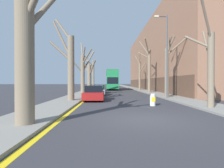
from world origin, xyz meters
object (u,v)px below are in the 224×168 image
at_px(street_tree_left_2, 83,71).
at_px(parked_car_0, 94,93).
at_px(street_tree_left_1, 70,64).
at_px(street_tree_right_0, 210,65).
at_px(street_tree_left_0, 26,43).
at_px(street_tree_right_1, 168,69).
at_px(street_tree_right_2, 149,68).
at_px(lamp_post, 166,53).
at_px(double_decker_bus, 112,79).
at_px(parked_car_1, 98,90).
at_px(parked_car_2, 100,89).
at_px(street_tree_right_3, 140,75).
at_px(street_tree_left_4, 93,74).
at_px(street_tree_left_3, 89,76).
at_px(traffic_bollard, 153,100).

distance_m(street_tree_left_2, parked_car_0, 7.64).
relative_size(street_tree_left_1, street_tree_right_0, 1.11).
relative_size(street_tree_left_0, parked_car_0, 1.63).
xyz_separation_m(street_tree_left_2, street_tree_right_1, (10.16, -4.17, -0.03)).
height_order(street_tree_right_2, lamp_post, lamp_post).
xyz_separation_m(street_tree_left_2, street_tree_right_2, (10.00, 4.41, 0.72)).
bearing_deg(lamp_post, double_decker_bus, 103.03).
xyz_separation_m(street_tree_left_0, street_tree_left_2, (-0.20, 16.82, -0.04)).
relative_size(parked_car_1, parked_car_2, 1.01).
height_order(street_tree_left_2, street_tree_right_3, street_tree_right_3).
bearing_deg(street_tree_right_1, street_tree_left_0, -128.21).
bearing_deg(parked_car_0, double_decker_bus, 84.47).
bearing_deg(street_tree_right_2, lamp_post, -92.93).
xyz_separation_m(street_tree_left_4, street_tree_right_3, (10.19, -4.37, -0.40)).
bearing_deg(street_tree_left_1, street_tree_right_0, -25.31).
bearing_deg(street_tree_left_3, street_tree_right_0, -64.03).
bearing_deg(lamp_post, parked_car_0, -169.63).
relative_size(street_tree_right_3, traffic_bollard, 8.80).
height_order(street_tree_left_1, parked_car_1, street_tree_left_1).
xyz_separation_m(street_tree_left_1, street_tree_left_4, (-0.01, 25.01, 0.38)).
bearing_deg(street_tree_right_2, street_tree_right_0, -90.03).
bearing_deg(street_tree_left_2, street_tree_right_3, 51.83).
bearing_deg(street_tree_left_2, street_tree_right_0, -51.54).
xyz_separation_m(street_tree_right_1, parked_car_1, (-8.08, 3.82, -2.58)).
relative_size(street_tree_right_1, parked_car_1, 1.64).
relative_size(street_tree_left_0, street_tree_right_0, 0.98).
bearing_deg(street_tree_left_4, parked_car_1, -82.91).
height_order(street_tree_left_2, street_tree_right_0, street_tree_left_2).
bearing_deg(street_tree_left_0, lamp_post, 50.54).
relative_size(street_tree_right_1, traffic_bollard, 7.78).
height_order(street_tree_left_0, street_tree_right_1, street_tree_right_1).
height_order(street_tree_left_2, lamp_post, lamp_post).
distance_m(street_tree_right_3, traffic_bollard, 24.21).
relative_size(street_tree_left_2, traffic_bollard, 8.31).
bearing_deg(double_decker_bus, street_tree_left_0, -97.09).
relative_size(street_tree_right_2, double_decker_bus, 0.84).
bearing_deg(street_tree_right_1, street_tree_left_4, 115.65).
distance_m(street_tree_left_4, lamp_post, 24.70).
distance_m(street_tree_right_3, parked_car_1, 15.65).
xyz_separation_m(street_tree_left_1, traffic_bollard, (6.78, -3.15, -2.92)).
distance_m(street_tree_left_0, street_tree_left_2, 16.82).
bearing_deg(street_tree_left_0, street_tree_right_0, 23.42).
bearing_deg(lamp_post, street_tree_right_3, 88.15).
bearing_deg(parked_car_2, street_tree_right_1, -48.69).
distance_m(street_tree_left_4, traffic_bollard, 29.16).
bearing_deg(parked_car_0, street_tree_left_4, 95.18).
relative_size(street_tree_right_0, lamp_post, 0.79).
bearing_deg(traffic_bollard, double_decker_bus, 94.84).
distance_m(street_tree_left_0, parked_car_2, 22.09).
relative_size(street_tree_left_1, street_tree_right_3, 0.96).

